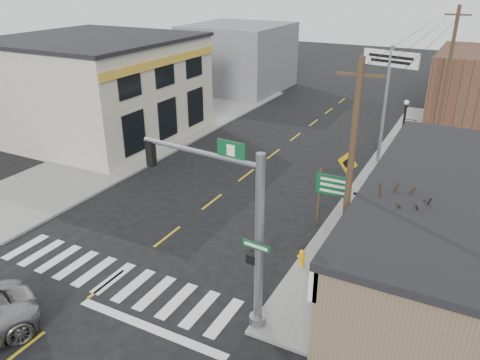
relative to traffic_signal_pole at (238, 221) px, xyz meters
The scene contains 18 objects.
ground 6.72m from the traffic_signal_pole, behind, with size 140.00×140.00×0.00m, color black.
sidewalk_right 13.49m from the traffic_signal_pole, 74.07° to the left, with size 6.00×38.00×0.13m, color slate.
sidewalk_left 19.45m from the traffic_signal_pole, 139.27° to the left, with size 6.00×38.00×0.13m, color slate.
center_line 10.01m from the traffic_signal_pole, 126.21° to the left, with size 0.12×56.00×0.01m, color gold.
crosswalk 6.70m from the traffic_signal_pole, behind, with size 11.00×2.20×0.01m, color silver.
left_building 22.83m from the traffic_signal_pole, 143.92° to the left, with size 12.00×12.00×6.80m, color #BEB59E.
bldg_distant_left 35.49m from the traffic_signal_pole, 117.62° to the left, with size 9.00×10.00×6.40m, color slate.
traffic_signal_pole is the anchor object (origin of this frame).
guide_sign 7.97m from the traffic_signal_pole, 83.59° to the left, with size 1.57×0.13×2.74m.
fire_hydrant 5.24m from the traffic_signal_pole, 77.73° to the left, with size 0.23×0.23×0.72m.
ped_crossing_sign 10.17m from the traffic_signal_pole, 85.12° to the left, with size 1.13×0.08×2.91m.
lamp_post 13.66m from the traffic_signal_pole, 78.09° to the left, with size 0.64×0.50×4.95m.
dance_center_sign 17.09m from the traffic_signal_pole, 86.46° to the left, with size 3.35×0.21×7.11m.
bare_tree 5.49m from the traffic_signal_pole, 35.29° to the left, with size 2.62×2.62×5.24m.
shrub_front 5.98m from the traffic_signal_pole, 31.86° to the left, with size 1.31×1.31×0.99m, color #263C1C.
shrub_back 8.83m from the traffic_signal_pole, 54.50° to the left, with size 1.15×1.15×0.86m, color black.
utility_pole_near 4.08m from the traffic_signal_pole, 49.22° to the left, with size 1.49×0.22×8.58m.
utility_pole_far 22.45m from the traffic_signal_pole, 80.08° to the left, with size 1.58×0.24×9.10m.
Camera 1 is at (11.45, -10.82, 10.99)m, focal length 35.00 mm.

